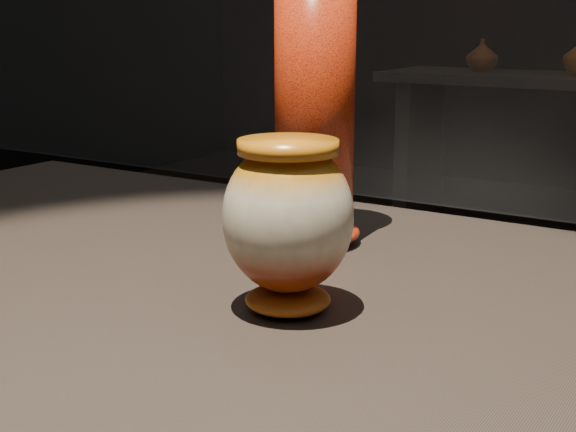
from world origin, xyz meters
name	(u,v)px	position (x,y,z in m)	size (l,w,h in m)	color
main_vase	(288,219)	(-0.14, -0.06, 0.99)	(0.16, 0.16, 0.17)	maroon
tall_vase	(315,101)	(-0.24, 0.16, 1.08)	(0.13, 0.13, 0.38)	#CA400D
back_vase_left	(482,55)	(-1.14, 3.42, 0.98)	(0.16, 0.16, 0.17)	#863813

